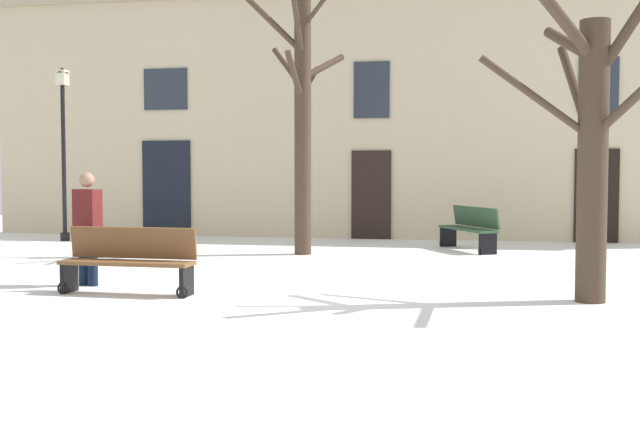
{
  "coord_description": "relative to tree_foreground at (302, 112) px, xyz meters",
  "views": [
    {
      "loc": [
        2.31,
        -10.43,
        1.67
      ],
      "look_at": [
        0.0,
        1.71,
        1.01
      ],
      "focal_mm": 43.06,
      "sensor_mm": 36.0,
      "label": 1
    }
  ],
  "objects": [
    {
      "name": "building_facade",
      "position": [
        0.92,
        4.04,
        0.42
      ],
      "size": [
        20.38,
        0.6,
        6.47
      ],
      "color": "beige",
      "rests_on": "ground"
    },
    {
      "name": "tree_left_of_center",
      "position": [
        4.81,
        -4.89,
        -0.81
      ],
      "size": [
        2.44,
        2.18,
        3.93
      ],
      "color": "#423326",
      "rests_on": "ground"
    },
    {
      "name": "person_near_bench",
      "position": [
        -2.2,
        -4.78,
        -1.95
      ],
      "size": [
        0.42,
        0.31,
        1.67
      ],
      "rotation": [
        0.0,
        0.0,
        6.04
      ],
      "color": "black",
      "rests_on": "ground"
    },
    {
      "name": "bench_far_corner",
      "position": [
        -1.29,
        -5.37,
        -2.4
      ],
      "size": [
        1.9,
        0.5,
        0.91
      ],
      "rotation": [
        0.0,
        0.0,
        6.26
      ],
      "color": "brown",
      "rests_on": "ground"
    },
    {
      "name": "ground_plane",
      "position": [
        0.93,
        -4.72,
        -2.87
      ],
      "size": [
        32.61,
        32.61,
        0.0
      ],
      "primitive_type": "plane",
      "color": "white"
    },
    {
      "name": "streetlamp",
      "position": [
        -6.31,
        1.92,
        -0.33
      ],
      "size": [
        0.3,
        0.3,
        4.18
      ],
      "color": "black",
      "rests_on": "ground"
    },
    {
      "name": "tree_foreground",
      "position": [
        0.0,
        0.0,
        0.0
      ],
      "size": [
        2.44,
        2.0,
        5.65
      ],
      "color": "#423326",
      "rests_on": "ground"
    },
    {
      "name": "bench_near_center_tree",
      "position": [
        3.33,
        1.45,
        -2.38
      ],
      "size": [
        1.29,
        1.89,
        0.94
      ],
      "rotation": [
        0.0,
        0.0,
        5.2
      ],
      "color": "#2D4C33",
      "rests_on": "ground"
    }
  ]
}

